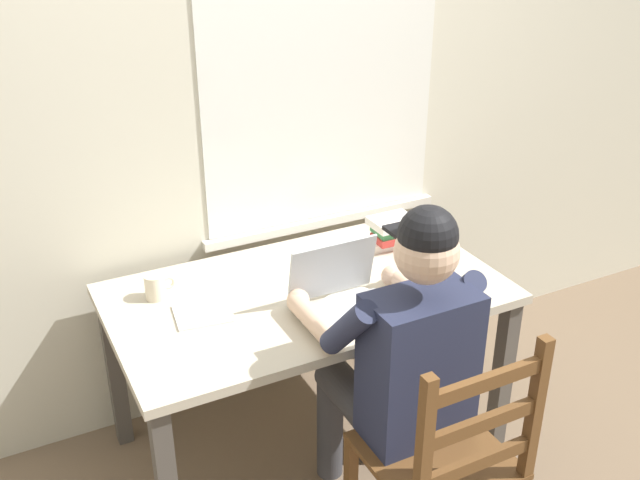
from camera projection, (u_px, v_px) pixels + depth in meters
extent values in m
plane|color=brown|center=(308.00, 441.00, 3.00)|extent=(8.00, 8.00, 0.00)
cube|color=beige|center=(250.00, 103.00, 2.82)|extent=(6.00, 0.04, 2.60)
cube|color=silver|center=(323.00, 86.00, 2.91)|extent=(1.03, 0.01, 1.13)
cube|color=beige|center=(323.00, 220.00, 3.16)|extent=(1.09, 0.06, 0.04)
cube|color=#BCB29E|center=(307.00, 294.00, 2.69)|extent=(1.43, 0.82, 0.03)
cube|color=#4C4742|center=(502.00, 376.00, 2.84)|extent=(0.06, 0.06, 0.68)
cube|color=#4C4742|center=(115.00, 371.00, 2.87)|extent=(0.06, 0.06, 0.68)
cube|color=#4C4742|center=(402.00, 293.00, 3.41)|extent=(0.06, 0.06, 0.68)
cube|color=#232842|center=(418.00, 366.00, 2.25)|extent=(0.34, 0.20, 0.50)
sphere|color=#DBB293|center=(427.00, 252.00, 2.07)|extent=(0.19, 0.19, 0.19)
sphere|color=black|center=(428.00, 235.00, 2.05)|extent=(0.17, 0.17, 0.17)
cube|color=black|center=(411.00, 230.00, 2.13)|extent=(0.13, 0.10, 0.01)
cylinder|color=#38383D|center=(359.00, 402.00, 2.48)|extent=(0.13, 0.40, 0.13)
cylinder|color=#38383D|center=(404.00, 387.00, 2.56)|extent=(0.13, 0.40, 0.13)
cylinder|color=#38383D|center=(331.00, 423.00, 2.75)|extent=(0.10, 0.10, 0.48)
cylinder|color=#38383D|center=(372.00, 409.00, 2.82)|extent=(0.10, 0.10, 0.48)
cylinder|color=#232842|center=(348.00, 328.00, 2.18)|extent=(0.10, 0.25, 0.26)
cylinder|color=#DBB293|center=(314.00, 321.00, 2.41)|extent=(0.07, 0.28, 0.07)
sphere|color=#DBB293|center=(298.00, 300.00, 2.52)|extent=(0.08, 0.08, 0.08)
cylinder|color=#232842|center=(458.00, 297.00, 2.34)|extent=(0.10, 0.25, 0.26)
cylinder|color=#DBB293|center=(416.00, 293.00, 2.57)|extent=(0.07, 0.28, 0.07)
sphere|color=#DBB293|center=(392.00, 276.00, 2.68)|extent=(0.08, 0.08, 0.08)
cube|color=brown|center=(435.00, 455.00, 2.27)|extent=(0.42, 0.42, 0.02)
cube|color=brown|center=(444.00, 456.00, 2.60)|extent=(0.04, 0.04, 0.46)
cube|color=brown|center=(535.00, 409.00, 2.08)|extent=(0.04, 0.04, 0.48)
cube|color=brown|center=(424.00, 451.00, 1.93)|extent=(0.04, 0.04, 0.48)
cube|color=brown|center=(477.00, 462.00, 2.06)|extent=(0.36, 0.02, 0.04)
cube|color=brown|center=(482.00, 423.00, 2.00)|extent=(0.36, 0.02, 0.04)
cube|color=brown|center=(488.00, 382.00, 1.94)|extent=(0.36, 0.02, 0.04)
cube|color=#ADAFB2|center=(351.00, 315.00, 2.51)|extent=(0.33, 0.23, 0.02)
cube|color=silver|center=(351.00, 313.00, 2.51)|extent=(0.29, 0.17, 0.00)
cube|color=#ADAFB2|center=(332.00, 269.00, 2.57)|extent=(0.33, 0.05, 0.22)
cube|color=#99A8B2|center=(332.00, 269.00, 2.57)|extent=(0.29, 0.04, 0.19)
ellipsoid|color=#ADAFB2|center=(415.00, 301.00, 2.58)|extent=(0.06, 0.10, 0.03)
cylinder|color=beige|center=(348.00, 260.00, 2.78)|extent=(0.08, 0.08, 0.10)
torus|color=beige|center=(360.00, 256.00, 2.80)|extent=(0.05, 0.01, 0.05)
cylinder|color=#38281E|center=(410.00, 274.00, 2.70)|extent=(0.09, 0.09, 0.09)
torus|color=#38281E|center=(422.00, 270.00, 2.72)|extent=(0.05, 0.01, 0.05)
cylinder|color=beige|center=(155.00, 287.00, 2.61)|extent=(0.07, 0.07, 0.09)
torus|color=beige|center=(168.00, 283.00, 2.63)|extent=(0.05, 0.01, 0.05)
cube|color=white|center=(387.00, 242.00, 3.00)|extent=(0.19, 0.12, 0.03)
cube|color=#BC332D|center=(393.00, 237.00, 2.97)|extent=(0.16, 0.11, 0.03)
cube|color=#38844C|center=(392.00, 229.00, 2.97)|extent=(0.15, 0.12, 0.03)
cube|color=white|center=(393.00, 222.00, 2.96)|extent=(0.18, 0.14, 0.03)
cube|color=white|center=(351.00, 299.00, 2.62)|extent=(0.24, 0.22, 0.01)
cube|color=white|center=(202.00, 314.00, 2.53)|extent=(0.21, 0.19, 0.01)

